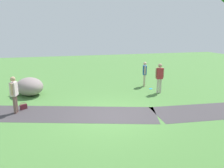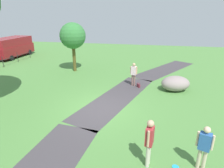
{
  "view_description": "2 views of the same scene",
  "coord_description": "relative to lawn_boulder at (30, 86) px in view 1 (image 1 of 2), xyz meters",
  "views": [
    {
      "loc": [
        2.33,
        8.82,
        3.67
      ],
      "look_at": [
        -0.27,
        -0.61,
        1.28
      ],
      "focal_mm": 35.48,
      "sensor_mm": 36.0,
      "label": 1
    },
    {
      "loc": [
        -9.27,
        -2.65,
        4.95
      ],
      "look_at": [
        0.88,
        -0.55,
        1.17
      ],
      "focal_mm": 30.97,
      "sensor_mm": 36.0,
      "label": 2
    }
  ],
  "objects": [
    {
      "name": "woman_with_handbag",
      "position": [
        0.4,
        2.88,
        0.47
      ],
      "size": [
        0.32,
        0.51,
        1.69
      ],
      "color": "#795851",
      "rests_on": "ground"
    },
    {
      "name": "footpath_segment_mid",
      "position": [
        -1.83,
        3.64,
        -0.5
      ],
      "size": [
        8.25,
        4.31,
        0.01
      ],
      "color": "#413B40",
      "rests_on": "ground"
    },
    {
      "name": "passerby_on_path",
      "position": [
        -7.22,
        -0.15,
        0.44
      ],
      "size": [
        0.34,
        0.5,
        1.64
      ],
      "color": "#C7B597",
      "rests_on": "ground"
    },
    {
      "name": "lawn_boulder",
      "position": [
        0.0,
        0.0,
        0.0
      ],
      "size": [
        1.99,
        2.27,
        1.01
      ],
      "color": "gray",
      "rests_on": "ground"
    },
    {
      "name": "frisbee_on_grass",
      "position": [
        -7.33,
        0.65,
        -0.5
      ],
      "size": [
        0.23,
        0.23,
        0.02
      ],
      "color": "#23A2E7",
      "rests_on": "ground"
    },
    {
      "name": "handbag_on_grass",
      "position": [
        0.12,
        2.48,
        -0.37
      ],
      "size": [
        0.38,
        0.38,
        0.31
      ],
      "color": "maroon",
      "rests_on": "ground"
    },
    {
      "name": "ground_plane",
      "position": [
        -3.62,
        4.37,
        -0.51
      ],
      "size": [
        48.0,
        48.0,
        0.0
      ],
      "primitive_type": "plane",
      "color": "#4E833E"
    },
    {
      "name": "man_near_boulder",
      "position": [
        -7.41,
        1.6,
        0.53
      ],
      "size": [
        0.51,
        0.3,
        1.77
      ],
      "color": "beige",
      "rests_on": "ground"
    },
    {
      "name": "backpack_by_boulder",
      "position": [
        0.83,
        -0.08,
        -0.31
      ],
      "size": [
        0.32,
        0.31,
        0.4
      ],
      "color": "gray",
      "rests_on": "ground"
    }
  ]
}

